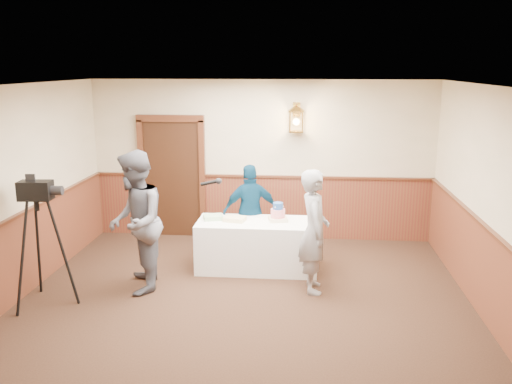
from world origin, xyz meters
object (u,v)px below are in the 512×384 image
(tiered_cake, at_px, (278,214))
(sheet_cake_green, at_px, (213,217))
(sheet_cake_yellow, at_px, (235,219))
(baker, at_px, (314,231))
(tv_camera_rig, at_px, (41,250))
(display_table, at_px, (257,245))
(assistant_p, at_px, (251,212))
(interviewer, at_px, (135,222))

(tiered_cake, distance_m, sheet_cake_green, 0.99)
(sheet_cake_yellow, bearing_deg, baker, -31.67)
(baker, bearing_deg, sheet_cake_green, 57.10)
(sheet_cake_yellow, bearing_deg, tv_camera_rig, -147.10)
(tiered_cake, bearing_deg, display_table, -167.03)
(sheet_cake_yellow, distance_m, baker, 1.38)
(sheet_cake_yellow, relative_size, assistant_p, 0.20)
(sheet_cake_green, bearing_deg, tv_camera_rig, -141.73)
(display_table, xyz_separation_m, tv_camera_rig, (-2.64, -1.49, 0.36))
(display_table, relative_size, tv_camera_rig, 1.10)
(tiered_cake, bearing_deg, sheet_cake_green, -179.04)
(display_table, height_order, tiered_cake, tiered_cake)
(sheet_cake_yellow, relative_size, baker, 0.18)
(assistant_p, bearing_deg, interviewer, 29.42)
(interviewer, distance_m, assistant_p, 2.01)
(sheet_cake_green, xyz_separation_m, tv_camera_rig, (-1.96, -1.55, -0.05))
(tiered_cake, bearing_deg, baker, -56.52)
(tv_camera_rig, bearing_deg, interviewer, 22.48)
(sheet_cake_green, xyz_separation_m, assistant_p, (0.54, 0.41, -0.02))
(interviewer, bearing_deg, tiered_cake, 105.07)
(tiered_cake, distance_m, sheet_cake_yellow, 0.66)
(display_table, xyz_separation_m, sheet_cake_yellow, (-0.34, -0.01, 0.41))
(display_table, distance_m, interviewer, 1.92)
(baker, bearing_deg, tv_camera_rig, 96.89)
(baker, bearing_deg, sheet_cake_yellow, 52.88)
(tiered_cake, height_order, tv_camera_rig, tv_camera_rig)
(display_table, bearing_deg, assistant_p, 107.10)
(interviewer, bearing_deg, display_table, 107.70)
(interviewer, distance_m, baker, 2.41)
(display_table, height_order, sheet_cake_yellow, sheet_cake_yellow)
(display_table, height_order, interviewer, interviewer)
(sheet_cake_green, distance_m, tv_camera_rig, 2.50)
(tiered_cake, distance_m, tv_camera_rig, 3.34)
(tiered_cake, distance_m, interviewer, 2.13)
(sheet_cake_green, height_order, assistant_p, assistant_p)
(interviewer, height_order, assistant_p, interviewer)
(interviewer, bearing_deg, assistant_p, 121.22)
(tiered_cake, xyz_separation_m, baker, (0.53, -0.80, -0.01))
(sheet_cake_green, height_order, tv_camera_rig, tv_camera_rig)
(sheet_cake_green, bearing_deg, display_table, -4.56)
(baker, bearing_deg, display_table, 43.35)
(sheet_cake_green, bearing_deg, tiered_cake, 0.96)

